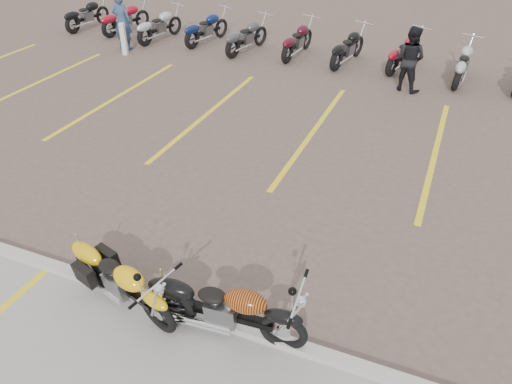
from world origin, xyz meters
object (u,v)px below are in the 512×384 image
at_px(yellow_cruiser, 122,280).
at_px(flame_cruiser, 223,308).
at_px(person_a, 122,22).
at_px(bollard, 124,39).
at_px(person_b, 410,59).

xyz_separation_m(yellow_cruiser, flame_cruiser, (1.50, 0.05, 0.02)).
xyz_separation_m(yellow_cruiser, person_a, (-6.83, 9.71, 0.47)).
bearing_deg(flame_cruiser, bollard, 126.95).
bearing_deg(flame_cruiser, yellow_cruiser, 177.75).
bearing_deg(bollard, flame_cruiser, -48.90).
xyz_separation_m(yellow_cruiser, bollard, (-6.48, 9.19, 0.08)).
relative_size(flame_cruiser, bollard, 2.13).
height_order(flame_cruiser, person_b, person_b).
height_order(yellow_cruiser, person_a, person_a).
distance_m(person_a, bollard, 0.74).
bearing_deg(yellow_cruiser, person_a, 141.75).
height_order(yellow_cruiser, bollard, bollard).
bearing_deg(person_b, bollard, 22.24).
height_order(yellow_cruiser, person_b, person_b).
bearing_deg(person_b, person_a, 18.92).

